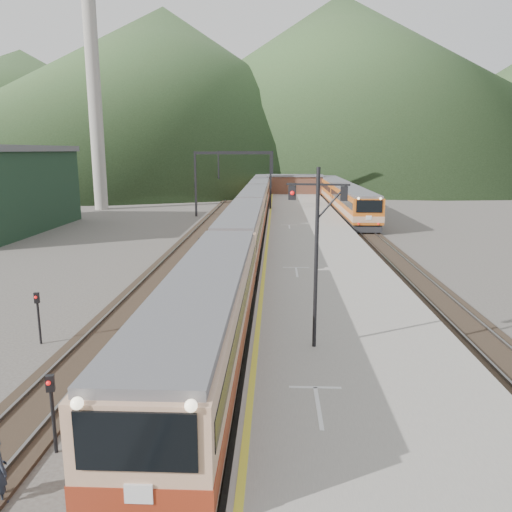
{
  "coord_description": "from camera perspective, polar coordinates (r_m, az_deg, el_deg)",
  "views": [
    {
      "loc": [
        2.57,
        -6.95,
        8.11
      ],
      "look_at": [
        1.38,
        21.81,
        2.0
      ],
      "focal_mm": 35.0,
      "sensor_mm": 36.0,
      "label": 1
    }
  ],
  "objects": [
    {
      "name": "short_signal_a",
      "position": [
        14.98,
        -22.28,
        -15.32
      ],
      "size": [
        0.26,
        0.21,
        2.27
      ],
      "color": "black",
      "rests_on": "ground"
    },
    {
      "name": "hill_d",
      "position": [
        276.37,
        -24.86,
        14.94
      ],
      "size": [
        200.0,
        200.0,
        55.0
      ],
      "primitive_type": "cone",
      "color": "#2C4321",
      "rests_on": "ground"
    },
    {
      "name": "platform",
      "position": [
        45.69,
        6.14,
        2.33
      ],
      "size": [
        8.0,
        100.0,
        1.0
      ],
      "primitive_type": "cube",
      "color": "gray",
      "rests_on": "ground"
    },
    {
      "name": "hill_a",
      "position": [
        202.68,
        -10.28,
        18.01
      ],
      "size": [
        180.0,
        180.0,
        60.0
      ],
      "primitive_type": "cone",
      "color": "#2C4321",
      "rests_on": "ground"
    },
    {
      "name": "second_train",
      "position": [
        69.88,
        9.77,
        6.87
      ],
      "size": [
        3.04,
        41.39,
        3.71
      ],
      "color": "#BF5B19",
      "rests_on": "track_second"
    },
    {
      "name": "short_signal_b",
      "position": [
        34.25,
        -6.39,
        0.72
      ],
      "size": [
        0.22,
        0.17,
        2.27
      ],
      "color": "black",
      "rests_on": "ground"
    },
    {
      "name": "track_main",
      "position": [
        47.7,
        -0.76,
        2.28
      ],
      "size": [
        2.6,
        200.0,
        0.23
      ],
      "color": "black",
      "rests_on": "ground"
    },
    {
      "name": "smokestack",
      "position": [
        73.52,
        -17.96,
        16.81
      ],
      "size": [
        1.8,
        1.8,
        30.0
      ],
      "primitive_type": "cylinder",
      "color": "#9E998E",
      "rests_on": "ground"
    },
    {
      "name": "gantry_far",
      "position": [
        87.15,
        -1.22,
        10.32
      ],
      "size": [
        9.55,
        0.25,
        8.0
      ],
      "color": "black",
      "rests_on": "ground"
    },
    {
      "name": "track_far",
      "position": [
        48.23,
        -6.7,
        2.31
      ],
      "size": [
        2.6,
        200.0,
        0.23
      ],
      "color": "black",
      "rests_on": "ground"
    },
    {
      "name": "main_train",
      "position": [
        57.14,
        -0.23,
        5.8
      ],
      "size": [
        2.83,
        97.04,
        3.45
      ],
      "color": "tan",
      "rests_on": "track_main"
    },
    {
      "name": "track_second",
      "position": [
        48.46,
        12.96,
        2.13
      ],
      "size": [
        2.6,
        200.0,
        0.23
      ],
      "color": "black",
      "rests_on": "ground"
    },
    {
      "name": "signal_mast",
      "position": [
        17.79,
        6.95,
        1.87
      ],
      "size": [
        2.18,
        0.51,
        6.56
      ],
      "color": "black",
      "rests_on": "platform"
    },
    {
      "name": "hill_b",
      "position": [
        240.33,
        9.41,
        18.86
      ],
      "size": [
        220.0,
        220.0,
        75.0
      ],
      "primitive_type": "cone",
      "color": "#2C4321",
      "rests_on": "ground"
    },
    {
      "name": "station_shed",
      "position": [
        85.18,
        4.45,
        8.22
      ],
      "size": [
        9.4,
        4.4,
        3.1
      ],
      "color": "brown",
      "rests_on": "platform"
    },
    {
      "name": "short_signal_c",
      "position": [
        23.09,
        -23.65,
        -5.79
      ],
      "size": [
        0.26,
        0.22,
        2.27
      ],
      "color": "black",
      "rests_on": "ground"
    },
    {
      "name": "gantry_near",
      "position": [
        62.24,
        -2.67,
        9.65
      ],
      "size": [
        9.55,
        0.25,
        8.0
      ],
      "color": "black",
      "rests_on": "ground"
    }
  ]
}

